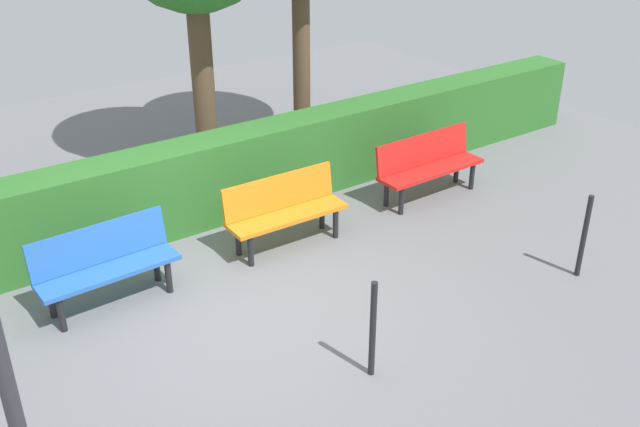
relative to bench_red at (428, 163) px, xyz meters
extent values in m
plane|color=slate|center=(3.39, 0.85, -0.48)|extent=(16.28, 16.28, 0.00)
cube|color=red|center=(0.00, 0.08, -0.07)|extent=(1.63, 0.45, 0.05)
cube|color=red|center=(0.00, -0.11, 0.17)|extent=(1.62, 0.13, 0.42)
cylinder|color=black|center=(-0.66, 0.21, -0.29)|extent=(0.07, 0.07, 0.39)
cylinder|color=black|center=(-0.66, -0.09, -0.29)|extent=(0.07, 0.07, 0.39)
cylinder|color=black|center=(0.66, 0.24, -0.29)|extent=(0.07, 0.07, 0.39)
cylinder|color=black|center=(0.66, -0.06, -0.29)|extent=(0.07, 0.07, 0.39)
cube|color=orange|center=(2.33, 0.09, -0.07)|extent=(1.50, 0.45, 0.05)
cube|color=orange|center=(2.33, -0.10, 0.17)|extent=(1.50, 0.13, 0.42)
cylinder|color=black|center=(1.74, 0.25, -0.29)|extent=(0.07, 0.07, 0.39)
cylinder|color=black|center=(1.73, -0.05, -0.29)|extent=(0.07, 0.07, 0.39)
cylinder|color=black|center=(2.93, 0.23, -0.29)|extent=(0.07, 0.07, 0.39)
cylinder|color=black|center=(2.93, -0.07, -0.29)|extent=(0.07, 0.07, 0.39)
cube|color=blue|center=(4.53, 0.08, -0.07)|extent=(1.49, 0.47, 0.05)
cube|color=blue|center=(4.54, -0.11, 0.17)|extent=(1.48, 0.15, 0.42)
cylinder|color=black|center=(3.94, 0.20, -0.29)|extent=(0.07, 0.07, 0.39)
cylinder|color=black|center=(3.95, -0.09, -0.29)|extent=(0.07, 0.07, 0.39)
cylinder|color=black|center=(5.11, 0.25, -0.29)|extent=(0.07, 0.07, 0.39)
cylinder|color=black|center=(5.12, -0.05, -0.29)|extent=(0.07, 0.07, 0.39)
cube|color=#2D6B28|center=(2.36, -1.09, 0.06)|extent=(12.28, 0.58, 1.09)
cylinder|color=brown|center=(0.44, -2.43, 1.09)|extent=(0.27, 0.27, 3.15)
cylinder|color=brown|center=(2.05, -2.53, 0.91)|extent=(0.32, 0.32, 2.79)
cylinder|color=black|center=(0.00, 2.54, 0.02)|extent=(0.06, 0.06, 1.00)
cylinder|color=black|center=(2.99, 2.54, 0.02)|extent=(0.06, 0.06, 1.00)
camera|label=1|loc=(6.39, 6.58, 3.91)|focal=40.59mm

